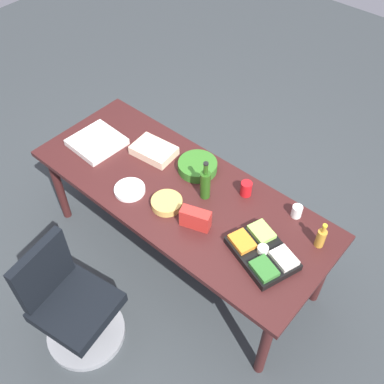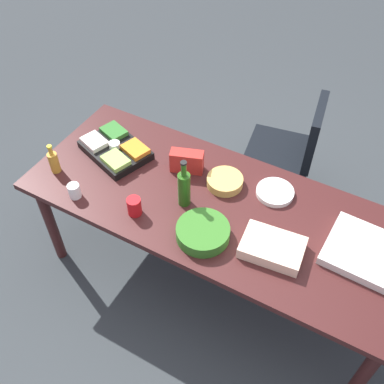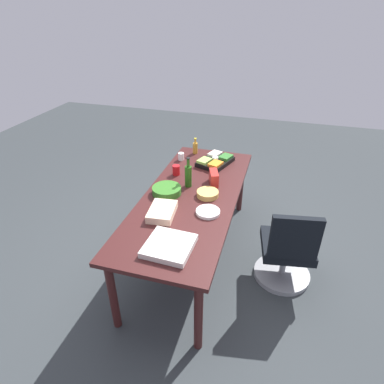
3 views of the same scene
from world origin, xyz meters
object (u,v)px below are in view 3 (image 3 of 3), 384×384
sheet_cake (162,212)px  dressing_bottle (195,148)px  salad_bowl (167,190)px  pizza_box (169,246)px  office_chair (287,254)px  paper_plate_stack (208,212)px  wine_bottle (188,175)px  conference_table (191,202)px  veggie_tray (215,161)px  chip_bag_red (214,178)px  chip_bowl (208,194)px  paper_cup (181,157)px  red_solo_cup (176,170)px

sheet_cake → dressing_bottle: (1.39, 0.08, 0.04)m
salad_bowl → pizza_box: bearing=-158.6°
office_chair → dressing_bottle: dressing_bottle is taller
paper_plate_stack → wine_bottle: size_ratio=0.69×
pizza_box → dressing_bottle: 1.82m
paper_plate_stack → conference_table: bearing=42.1°
conference_table → sheet_cake: size_ratio=7.10×
conference_table → veggie_tray: (0.76, -0.07, 0.11)m
chip_bag_red → sheet_cake: bearing=155.3°
chip_bag_red → office_chair: bearing=-115.0°
chip_bowl → pizza_box: bearing=173.1°
pizza_box → dressing_bottle: dressing_bottle is taller
sheet_cake → paper_plate_stack: sheet_cake is taller
conference_table → paper_plate_stack: paper_plate_stack is taller
dressing_bottle → wine_bottle: 0.83m
office_chair → chip_bag_red: (0.39, 0.83, 0.51)m
veggie_tray → pizza_box: veggie_tray is taller
sheet_cake → paper_cup: (1.15, 0.19, 0.01)m
office_chair → wine_bottle: size_ratio=2.76×
veggie_tray → salad_bowl: 0.86m
dressing_bottle → paper_cup: dressing_bottle is taller
dressing_bottle → red_solo_cup: bearing=175.7°
chip_bowl → office_chair: bearing=-98.7°
conference_table → salad_bowl: (-0.04, 0.24, 0.11)m
conference_table → paper_cup: size_ratio=25.26×
office_chair → pizza_box: office_chair is taller
paper_plate_stack → red_solo_cup: (0.63, 0.52, 0.04)m
red_solo_cup → salad_bowl: bearing=-174.6°
red_solo_cup → dressing_bottle: bearing=-4.3°
veggie_tray → chip_bag_red: chip_bag_red is taller
sheet_cake → paper_cup: size_ratio=3.56×
paper_cup → chip_bowl: bearing=-144.8°
veggie_tray → red_solo_cup: 0.52m
chip_bag_red → wine_bottle: 0.28m
veggie_tray → sheet_cake: 1.18m
veggie_tray → sheet_cake: veggie_tray is taller
wine_bottle → pizza_box: bearing=-171.9°
chip_bowl → wine_bottle: bearing=59.9°
sheet_cake → wine_bottle: wine_bottle is taller
red_solo_cup → chip_bowl: bearing=-127.9°
salad_bowl → red_solo_cup: bearing=5.4°
dressing_bottle → salad_bowl: (-1.03, 0.01, -0.04)m
conference_table → paper_plate_stack: 0.36m
paper_plate_stack → salad_bowl: salad_bowl is taller
conference_table → dressing_bottle: size_ratio=11.27×
red_solo_cup → office_chair: bearing=-110.3°
paper_plate_stack → dressing_bottle: 1.33m
office_chair → sheet_cake: office_chair is taller
dressing_bottle → paper_cup: size_ratio=2.24×
paper_plate_stack → pizza_box: bearing=162.4°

